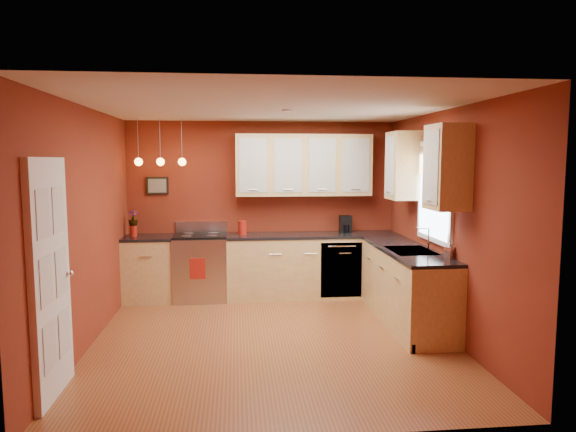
{
  "coord_description": "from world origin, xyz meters",
  "views": [
    {
      "loc": [
        -0.4,
        -5.63,
        2.03
      ],
      "look_at": [
        0.28,
        1.0,
        1.3
      ],
      "focal_mm": 32.0,
      "sensor_mm": 36.0,
      "label": 1
    }
  ],
  "objects": [
    {
      "name": "red_vase",
      "position": [
        -1.86,
        1.79,
        1.02
      ],
      "size": [
        0.1,
        0.1,
        0.16
      ],
      "primitive_type": "cylinder",
      "color": "maroon",
      "rests_on": "counter_back_left"
    },
    {
      "name": "counter_back_right",
      "position": [
        0.73,
        1.8,
        0.92
      ],
      "size": [
        2.54,
        0.62,
        0.04
      ],
      "primitive_type": "cube",
      "color": "black",
      "rests_on": "base_cabinets_back_right"
    },
    {
      "name": "soap_pump",
      "position": [
        1.95,
        -0.25,
        1.04
      ],
      "size": [
        0.12,
        0.12,
        0.2
      ],
      "primitive_type": "imported",
      "rotation": [
        0.0,
        0.0,
        0.39
      ],
      "color": "white",
      "rests_on": "counter_right"
    },
    {
      "name": "upper_cabinets_back",
      "position": [
        0.6,
        1.93,
        1.95
      ],
      "size": [
        2.0,
        0.35,
        0.9
      ],
      "primitive_type": "cube",
      "color": "#E3BF79",
      "rests_on": "wall_back"
    },
    {
      "name": "gas_range",
      "position": [
        -0.92,
        1.8,
        0.48
      ],
      "size": [
        0.76,
        0.64,
        1.11
      ],
      "color": "#B6B6BB",
      "rests_on": "floor"
    },
    {
      "name": "dishwasher_front",
      "position": [
        1.1,
        1.51,
        0.45
      ],
      "size": [
        0.6,
        0.02,
        0.8
      ],
      "primitive_type": "cube",
      "color": "#B6B6BB",
      "rests_on": "base_cabinets_back_right"
    },
    {
      "name": "dish_towel",
      "position": [
        -0.94,
        1.47,
        0.52
      ],
      "size": [
        0.21,
        0.01,
        0.29
      ],
      "primitive_type": "cube",
      "color": "maroon",
      "rests_on": "gas_range"
    },
    {
      "name": "base_cabinets_right",
      "position": [
        1.7,
        0.45,
        0.45
      ],
      "size": [
        0.6,
        2.1,
        0.9
      ],
      "primitive_type": "cube",
      "color": "#E3BF79",
      "rests_on": "floor"
    },
    {
      "name": "upper_cabinets_right",
      "position": [
        1.82,
        0.32,
        1.95
      ],
      "size": [
        0.35,
        1.95,
        0.9
      ],
      "primitive_type": "cube",
      "color": "#E3BF79",
      "rests_on": "wall_right"
    },
    {
      "name": "base_cabinets_back_right",
      "position": [
        0.73,
        1.8,
        0.45
      ],
      "size": [
        2.54,
        0.6,
        0.9
      ],
      "primitive_type": "cube",
      "color": "#E3BF79",
      "rests_on": "floor"
    },
    {
      "name": "wall_picture",
      "position": [
        -1.55,
        2.08,
        1.65
      ],
      "size": [
        0.32,
        0.03,
        0.26
      ],
      "primitive_type": "cube",
      "color": "black",
      "rests_on": "wall_back"
    },
    {
      "name": "wall_left",
      "position": [
        -2.0,
        0.0,
        1.3
      ],
      "size": [
        0.02,
        4.2,
        2.6
      ],
      "primitive_type": "cube",
      "color": "maroon",
      "rests_on": "floor"
    },
    {
      "name": "wall_right",
      "position": [
        2.0,
        0.0,
        1.3
      ],
      "size": [
        0.02,
        4.2,
        2.6
      ],
      "primitive_type": "cube",
      "color": "maroon",
      "rests_on": "floor"
    },
    {
      "name": "counter_right",
      "position": [
        1.7,
        0.45,
        0.92
      ],
      "size": [
        0.62,
        2.1,
        0.04
      ],
      "primitive_type": "cube",
      "color": "black",
      "rests_on": "base_cabinets_right"
    },
    {
      "name": "wall_back",
      "position": [
        0.0,
        2.1,
        1.3
      ],
      "size": [
        4.0,
        0.02,
        2.6
      ],
      "primitive_type": "cube",
      "color": "maroon",
      "rests_on": "floor"
    },
    {
      "name": "pendant_lights",
      "position": [
        -1.45,
        1.75,
        2.01
      ],
      "size": [
        0.71,
        0.11,
        0.66
      ],
      "color": "gray",
      "rests_on": "ceiling"
    },
    {
      "name": "flowers",
      "position": [
        -1.86,
        1.79,
        1.2
      ],
      "size": [
        0.17,
        0.17,
        0.24
      ],
      "primitive_type": "imported",
      "rotation": [
        0.0,
        0.0,
        0.42
      ],
      "color": "maroon",
      "rests_on": "red_vase"
    },
    {
      "name": "sink",
      "position": [
        1.7,
        0.3,
        0.92
      ],
      "size": [
        0.5,
        0.7,
        0.33
      ],
      "color": "gray",
      "rests_on": "counter_right"
    },
    {
      "name": "window",
      "position": [
        1.97,
        0.3,
        1.69
      ],
      "size": [
        0.06,
        1.02,
        1.22
      ],
      "color": "white",
      "rests_on": "wall_right"
    },
    {
      "name": "door_left_wall",
      "position": [
        -1.97,
        -1.2,
        1.03
      ],
      "size": [
        0.12,
        0.82,
        2.05
      ],
      "color": "white",
      "rests_on": "floor"
    },
    {
      "name": "floor",
      "position": [
        0.0,
        0.0,
        0.0
      ],
      "size": [
        4.2,
        4.2,
        0.0
      ],
      "primitive_type": "plane",
      "color": "#94562B",
      "rests_on": "ground"
    },
    {
      "name": "ceiling",
      "position": [
        0.0,
        0.0,
        2.6
      ],
      "size": [
        4.0,
        4.2,
        0.02
      ],
      "primitive_type": "cube",
      "color": "beige",
      "rests_on": "wall_back"
    },
    {
      "name": "wall_front",
      "position": [
        0.0,
        -2.1,
        1.3
      ],
      "size": [
        4.0,
        0.02,
        2.6
      ],
      "primitive_type": "cube",
      "color": "maroon",
      "rests_on": "floor"
    },
    {
      "name": "base_cabinets_back_left",
      "position": [
        -1.65,
        1.8,
        0.45
      ],
      "size": [
        0.7,
        0.6,
        0.9
      ],
      "primitive_type": "cube",
      "color": "#E3BF79",
      "rests_on": "floor"
    },
    {
      "name": "counter_back_left",
      "position": [
        -1.65,
        1.8,
        0.92
      ],
      "size": [
        0.7,
        0.62,
        0.04
      ],
      "primitive_type": "cube",
      "color": "black",
      "rests_on": "base_cabinets_back_left"
    },
    {
      "name": "red_canister",
      "position": [
        -0.31,
        1.82,
        1.04
      ],
      "size": [
        0.13,
        0.13,
        0.2
      ],
      "color": "maroon",
      "rests_on": "counter_back_right"
    },
    {
      "name": "coffee_maker",
      "position": [
        1.25,
        1.93,
        1.05
      ],
      "size": [
        0.18,
        0.17,
        0.25
      ],
      "rotation": [
        0.0,
        0.0,
        -0.03
      ],
      "color": "black",
      "rests_on": "counter_back_right"
    }
  ]
}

